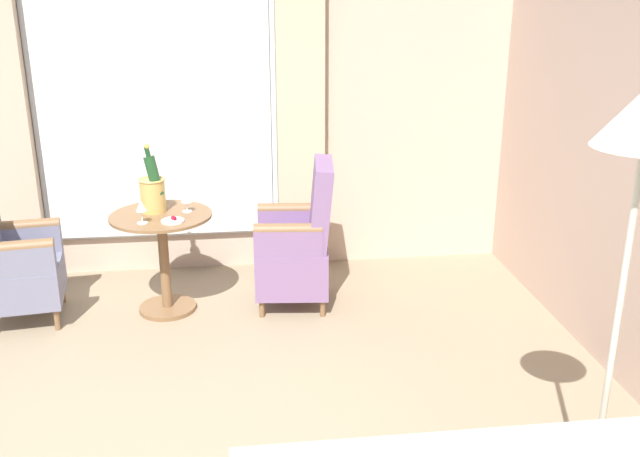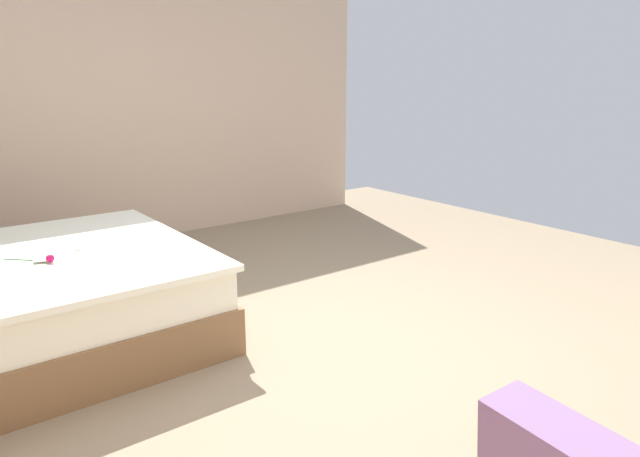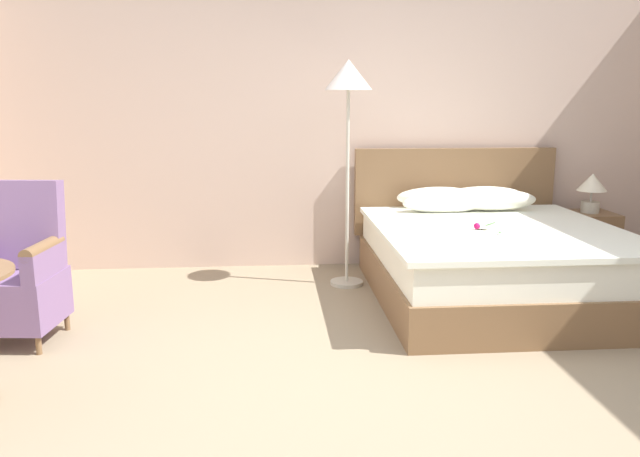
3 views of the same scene
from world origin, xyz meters
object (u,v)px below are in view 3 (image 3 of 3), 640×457
nightstand (587,241)px  armchair_by_window (16,275)px  bed (489,256)px  bedside_lamp (592,187)px  floor_lamp_brass (348,92)px

nightstand → armchair_by_window: bearing=-163.5°
bed → bedside_lamp: size_ratio=6.07×
bed → bedside_lamp: 1.45m
bed → nightstand: bed is taller
floor_lamp_brass → armchair_by_window: size_ratio=1.80×
bedside_lamp → armchair_by_window: armchair_by_window is taller
bedside_lamp → floor_lamp_brass: (-2.28, -0.30, 0.84)m
bed → armchair_by_window: (-3.39, -0.65, 0.10)m
floor_lamp_brass → armchair_by_window: (-2.30, -1.06, -1.18)m
bed → floor_lamp_brass: bearing=159.5°
bedside_lamp → bed: bearing=-149.1°
bed → armchair_by_window: 3.45m
nightstand → bedside_lamp: bearing=180.0°
floor_lamp_brass → armchair_by_window: 2.79m
bedside_lamp → floor_lamp_brass: bearing=-172.4°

